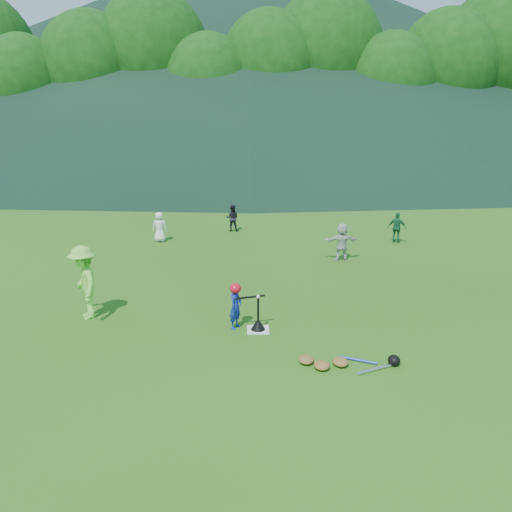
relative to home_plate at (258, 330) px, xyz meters
The scene contains 15 objects.
ground 0.01m from the home_plate, ahead, with size 120.00×120.00×0.00m, color #2B5413.
home_plate is the anchor object (origin of this frame).
baseball 0.73m from the home_plate, ahead, with size 0.08×0.08×0.08m, color white.
batter_child 0.67m from the home_plate, 164.62° to the left, with size 0.35×0.23×0.96m, color #152997.
adult_coach 3.90m from the home_plate, 168.70° to the left, with size 1.05×0.60×1.62m, color #7ADE41.
fielder_a 8.39m from the home_plate, 113.25° to the left, with size 0.52×0.34×1.06m, color white.
fielder_b 9.42m from the home_plate, 94.84° to the left, with size 0.50×0.39×1.02m, color black.
fielder_c 8.93m from the home_plate, 55.84° to the left, with size 0.63×0.26×1.08m, color #1C5D38.
fielder_d 5.89m from the home_plate, 62.90° to the left, with size 1.07×0.34×1.16m, color silver.
batting_tee 0.12m from the home_plate, ahead, with size 0.30×0.30×0.68m.
batter_gear 0.97m from the home_plate, 164.27° to the left, with size 0.73×0.26×0.32m.
equipment_pile 2.11m from the home_plate, 47.16° to the right, with size 1.80×0.68×0.19m.
outfield_fence 28.01m from the home_plate, 90.00° to the left, with size 70.07×0.08×1.33m.
tree_line 34.81m from the home_plate, 89.65° to the left, with size 70.04×11.40×14.82m.
distant_hills 83.52m from the home_plate, 95.33° to the left, with size 155.00×140.00×32.00m.
Camera 1 is at (-0.21, -9.52, 4.25)m, focal length 35.00 mm.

